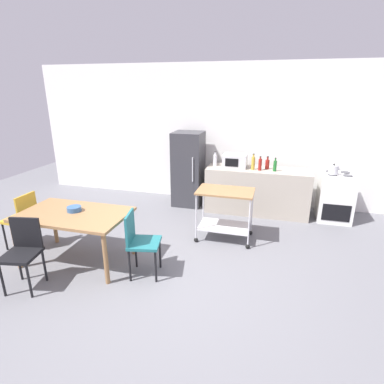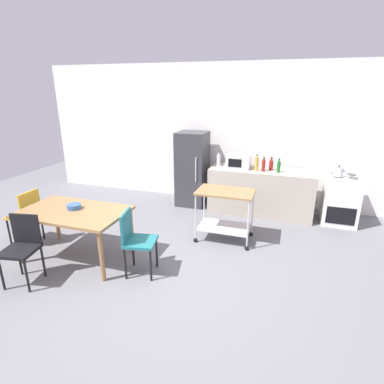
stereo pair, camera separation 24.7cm
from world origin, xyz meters
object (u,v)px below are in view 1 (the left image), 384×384
(bottle_wine, at_px, (215,160))
(bottle_hot_sauce, at_px, (267,164))
(refrigerator, at_px, (188,169))
(bottle_soda, at_px, (275,166))
(bottle_soy_sauce, at_px, (253,163))
(bottle_sparkling_water, at_px, (260,164))
(stove_oven, at_px, (335,197))
(chair_teal, at_px, (139,240))
(microwave, at_px, (235,161))
(kettle, at_px, (333,170))
(chair_black, at_px, (23,249))
(chair_mustard, at_px, (23,217))
(kitchen_cart, at_px, (225,206))
(fruit_bowl, at_px, (74,209))
(dining_table, at_px, (74,218))

(bottle_wine, bearing_deg, bottle_hot_sauce, 0.71)
(refrigerator, relative_size, bottle_soda, 6.01)
(bottle_soy_sauce, height_order, bottle_sparkling_water, bottle_soy_sauce)
(refrigerator, bearing_deg, bottle_wine, -6.69)
(bottle_wine, distance_m, bottle_soy_sauce, 0.77)
(bottle_soda, bearing_deg, stove_oven, 5.01)
(chair_teal, distance_m, bottle_hot_sauce, 3.12)
(stove_oven, relative_size, microwave, 2.00)
(kettle, bearing_deg, chair_teal, -136.06)
(chair_black, distance_m, kettle, 5.09)
(bottle_wine, bearing_deg, chair_mustard, -135.57)
(chair_teal, distance_m, refrigerator, 2.76)
(kitchen_cart, xyz_separation_m, bottle_soda, (0.73, 1.24, 0.43))
(kitchen_cart, distance_m, microwave, 1.42)
(microwave, distance_m, bottle_soy_sauce, 0.38)
(chair_teal, xyz_separation_m, bottle_wine, (0.46, 2.68, 0.50))
(chair_black, xyz_separation_m, bottle_soda, (2.92, 3.18, 0.49))
(chair_teal, distance_m, kettle, 3.73)
(refrigerator, height_order, kitchen_cart, refrigerator)
(stove_oven, distance_m, kettle, 0.57)
(chair_mustard, height_order, fruit_bowl, chair_mustard)
(chair_mustard, relative_size, kitchen_cart, 0.98)
(chair_mustard, xyz_separation_m, chair_teal, (2.05, -0.21, 0.00))
(microwave, bearing_deg, chair_mustard, -139.89)
(refrigerator, relative_size, bottle_wine, 5.28)
(chair_mustard, height_order, bottle_sparkling_water, bottle_sparkling_water)
(bottle_soy_sauce, distance_m, bottle_sparkling_water, 0.14)
(stove_oven, height_order, kettle, kettle)
(refrigerator, xyz_separation_m, kitchen_cart, (1.02, -1.42, -0.20))
(stove_oven, relative_size, fruit_bowl, 4.72)
(chair_teal, relative_size, stove_oven, 0.97)
(chair_black, bearing_deg, fruit_bowl, 62.20)
(kitchen_cart, bearing_deg, bottle_soda, 59.41)
(kitchen_cart, height_order, bottle_hot_sauce, bottle_hot_sauce)
(chair_black, height_order, bottle_soda, bottle_soda)
(bottle_sparkling_water, distance_m, fruit_bowl, 3.42)
(stove_oven, xyz_separation_m, microwave, (-1.92, 0.01, 0.58))
(chair_black, distance_m, stove_oven, 5.22)
(bottle_wine, relative_size, bottle_soda, 1.14)
(chair_black, bearing_deg, kettle, 28.21)
(chair_black, xyz_separation_m, stove_oven, (4.06, 3.28, -0.07))
(bottle_soy_sauce, bearing_deg, microwave, 165.80)
(dining_table, xyz_separation_m, chair_mustard, (-1.03, 0.13, -0.15))
(dining_table, xyz_separation_m, fruit_bowl, (-0.03, 0.06, 0.11))
(refrigerator, height_order, bottle_wine, refrigerator)
(stove_oven, distance_m, bottle_soy_sauce, 1.66)
(kitchen_cart, xyz_separation_m, bottle_hot_sauce, (0.59, 1.36, 0.43))
(dining_table, height_order, stove_oven, stove_oven)
(chair_mustard, xyz_separation_m, stove_oven, (4.84, 2.45, -0.07))
(chair_black, height_order, bottle_sparkling_water, bottle_sparkling_water)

